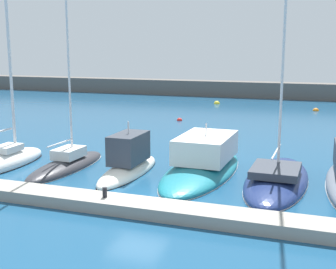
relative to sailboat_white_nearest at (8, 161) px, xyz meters
name	(u,v)px	position (x,y,z in m)	size (l,w,h in m)	color
ground_plane	(137,198)	(9.44, -2.84, -0.32)	(120.00, 120.00, 0.00)	navy
dock_pier	(121,205)	(9.44, -4.55, -0.06)	(25.80, 1.52, 0.51)	gray
breakwater_seawall	(265,90)	(9.44, 41.90, 0.77)	(108.00, 2.76, 2.17)	#5B5651
sailboat_white_nearest	(8,161)	(0.00, 0.00, 0.00)	(1.98, 6.29, 10.41)	white
sailboat_charcoal_second	(67,164)	(3.56, 0.68, -0.08)	(2.17, 7.30, 15.48)	#2D2D33
motorboat_ivory_third	(129,164)	(7.37, 0.90, 0.23)	(1.84, 6.75, 3.35)	silver
motorboat_teal_fourth	(203,163)	(11.18, 2.57, 0.18)	(3.63, 10.37, 3.10)	#19707F
sailboat_navy_fifth	(277,179)	(15.31, 1.68, -0.07)	(3.20, 9.32, 18.90)	navy
mooring_buoy_red	(179,121)	(4.38, 19.22, -0.32)	(0.52, 0.52, 0.52)	red
mooring_buoy_orange	(316,111)	(16.45, 30.52, -0.32)	(0.66, 0.66, 0.66)	orange
mooring_buoy_yellow	(217,104)	(4.74, 33.06, -0.32)	(0.75, 0.75, 0.75)	yellow
dock_bollard	(105,192)	(8.70, -4.55, 0.42)	(0.20, 0.20, 0.44)	black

